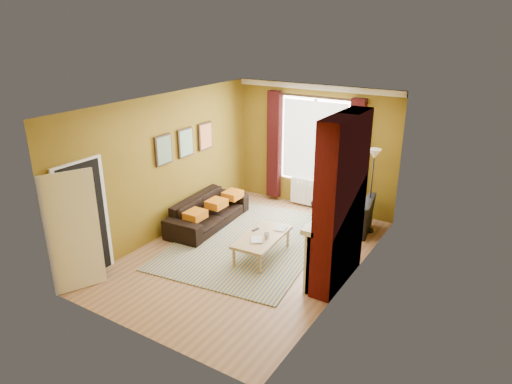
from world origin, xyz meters
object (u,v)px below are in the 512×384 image
wicker_stool (323,205)px  armchair (343,214)px  sofa (208,211)px  floor_lamp (373,167)px  coffee_table (262,238)px

wicker_stool → armchair: bearing=-37.8°
sofa → floor_lamp: (2.97, 1.49, 1.07)m
sofa → armchair: armchair is taller
armchair → wicker_stool: armchair is taller
floor_lamp → sofa: bearing=-153.4°
coffee_table → floor_lamp: 2.64m
armchair → floor_lamp: 1.13m
armchair → coffee_table: bearing=55.9°
coffee_table → armchair: bearing=62.0°
sofa → armchair: size_ratio=1.85×
armchair → coffee_table: 2.02m
coffee_table → wicker_stool: 2.38m
wicker_stool → coffee_table: bearing=-93.6°
sofa → coffee_table: size_ratio=1.59×
wicker_stool → floor_lamp: (1.13, -0.28, 1.15)m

